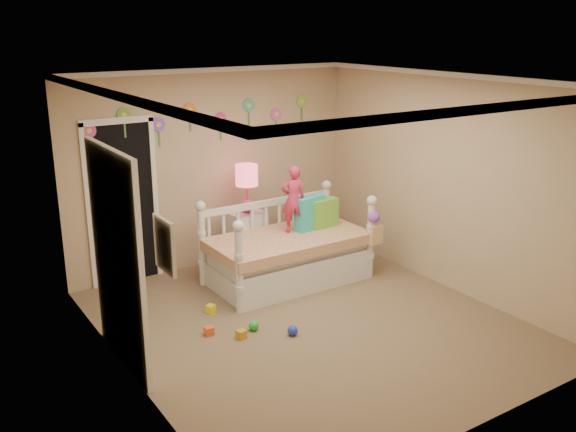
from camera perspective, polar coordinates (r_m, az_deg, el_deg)
floor at (r=6.99m, az=2.02°, el=-9.61°), size 4.00×4.50×0.01m
ceiling at (r=6.28m, az=2.27°, el=12.14°), size 4.00×4.50×0.01m
back_wall at (r=8.40m, az=-6.75°, el=4.28°), size 4.00×0.01×2.60m
left_wall at (r=5.66m, az=-14.69°, el=-2.45°), size 0.01×4.50×2.60m
right_wall at (r=7.80m, az=14.26°, el=2.90°), size 0.01×4.50×2.60m
crown_molding at (r=6.28m, az=2.27°, el=11.87°), size 4.00×4.50×0.06m
daybed at (r=7.88m, az=-0.05°, el=-2.17°), size 2.01×1.08×1.09m
pillow_turquoise at (r=8.04m, az=1.99°, el=0.27°), size 0.45×0.23×0.43m
pillow_lime at (r=8.14m, az=3.24°, el=0.25°), size 0.40×0.18×0.37m
child at (r=7.86m, az=0.48°, el=1.53°), size 0.36×0.29×0.86m
nightstand at (r=8.44m, az=-3.64°, el=-2.12°), size 0.47×0.38×0.75m
table_lamp at (r=8.21m, az=-3.74°, el=3.16°), size 0.29×0.29×0.64m
closet_doorway at (r=7.99m, az=-14.67°, el=1.22°), size 0.90×0.04×2.07m
flower_decals at (r=8.23m, az=-7.43°, el=8.53°), size 3.40×0.02×0.50m
mirror_closet at (r=6.02m, az=-15.08°, el=-3.82°), size 0.07×1.30×2.10m
wall_picture at (r=4.78m, az=-11.06°, el=-2.60°), size 0.05×0.34×0.42m
hanging_bag at (r=7.99m, az=7.77°, el=-1.16°), size 0.20×0.16×0.36m
toy_scatter at (r=6.84m, az=-3.90°, el=-9.74°), size 1.20×1.50×0.11m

